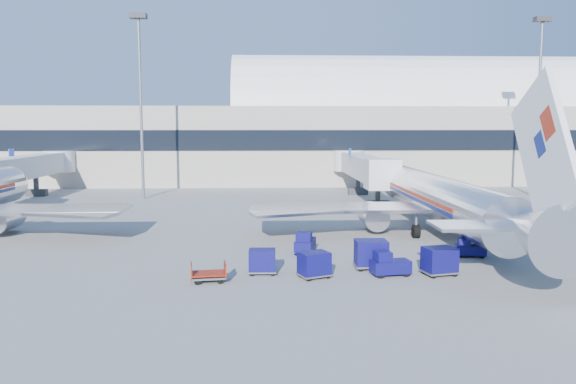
{
  "coord_description": "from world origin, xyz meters",
  "views": [
    {
      "loc": [
        -4.79,
        -40.56,
        8.9
      ],
      "look_at": [
        -2.84,
        6.0,
        3.51
      ],
      "focal_mm": 35.0,
      "sensor_mm": 36.0,
      "label": 1
    }
  ],
  "objects_px": {
    "mast_east": "(540,80)",
    "cart_solo_far": "(556,250)",
    "airliner_main": "(445,200)",
    "tug_right": "(469,248)",
    "tug_lead": "(389,264)",
    "cart_open_red": "(209,275)",
    "cart_train_c": "(262,261)",
    "jetbridge_near": "(361,166)",
    "cart_solo_near": "(439,260)",
    "barrier_near": "(554,235)",
    "cart_train_b": "(314,264)",
    "cart_train_a": "(371,254)",
    "tug_left": "(305,243)",
    "mast_west": "(140,79)",
    "jetbridge_mid": "(28,167)"
  },
  "relations": [
    {
      "from": "mast_east",
      "to": "cart_solo_far",
      "type": "bearing_deg",
      "value": -113.96
    },
    {
      "from": "airliner_main",
      "to": "tug_right",
      "type": "xyz_separation_m",
      "value": [
        -0.68,
        -7.6,
        -2.33
      ]
    },
    {
      "from": "mast_east",
      "to": "tug_lead",
      "type": "relative_size",
      "value": 9.1
    },
    {
      "from": "tug_right",
      "to": "cart_open_red",
      "type": "relative_size",
      "value": 0.97
    },
    {
      "from": "cart_train_c",
      "to": "cart_solo_far",
      "type": "relative_size",
      "value": 0.81
    },
    {
      "from": "jetbridge_near",
      "to": "tug_lead",
      "type": "relative_size",
      "value": 11.08
    },
    {
      "from": "airliner_main",
      "to": "cart_solo_near",
      "type": "relative_size",
      "value": 16.76
    },
    {
      "from": "barrier_near",
      "to": "cart_train_b",
      "type": "bearing_deg",
      "value": -153.04
    },
    {
      "from": "cart_solo_far",
      "to": "tug_right",
      "type": "bearing_deg",
      "value": -176.18
    },
    {
      "from": "cart_train_a",
      "to": "cart_train_b",
      "type": "bearing_deg",
      "value": -152.9
    },
    {
      "from": "mast_east",
      "to": "barrier_near",
      "type": "bearing_deg",
      "value": -113.2
    },
    {
      "from": "barrier_near",
      "to": "cart_open_red",
      "type": "xyz_separation_m",
      "value": [
        -26.04,
        -10.73,
        -0.06
      ]
    },
    {
      "from": "tug_right",
      "to": "cart_train_c",
      "type": "distance_m",
      "value": 14.82
    },
    {
      "from": "barrier_near",
      "to": "cart_open_red",
      "type": "relative_size",
      "value": 1.37
    },
    {
      "from": "cart_open_red",
      "to": "tug_left",
      "type": "bearing_deg",
      "value": 41.9
    },
    {
      "from": "tug_left",
      "to": "cart_solo_far",
      "type": "relative_size",
      "value": 1.23
    },
    {
      "from": "mast_west",
      "to": "cart_solo_far",
      "type": "bearing_deg",
      "value": -45.31
    },
    {
      "from": "jetbridge_mid",
      "to": "tug_lead",
      "type": "distance_m",
      "value": 53.62
    },
    {
      "from": "tug_lead",
      "to": "cart_open_red",
      "type": "xyz_separation_m",
      "value": [
        -10.71,
        -0.93,
        -0.3
      ]
    },
    {
      "from": "cart_train_b",
      "to": "airliner_main",
      "type": "bearing_deg",
      "value": 23.33
    },
    {
      "from": "airliner_main",
      "to": "tug_left",
      "type": "distance_m",
      "value": 13.61
    },
    {
      "from": "mast_east",
      "to": "tug_left",
      "type": "height_order",
      "value": "mast_east"
    },
    {
      "from": "barrier_near",
      "to": "cart_solo_near",
      "type": "height_order",
      "value": "cart_solo_near"
    },
    {
      "from": "cart_open_red",
      "to": "cart_train_a",
      "type": "bearing_deg",
      "value": 6.9
    },
    {
      "from": "jetbridge_near",
      "to": "mast_west",
      "type": "distance_m",
      "value": 29.67
    },
    {
      "from": "airliner_main",
      "to": "jetbridge_mid",
      "type": "height_order",
      "value": "airliner_main"
    },
    {
      "from": "cart_train_a",
      "to": "cart_train_c",
      "type": "height_order",
      "value": "cart_train_a"
    },
    {
      "from": "jetbridge_mid",
      "to": "mast_west",
      "type": "height_order",
      "value": "mast_west"
    },
    {
      "from": "tug_lead",
      "to": "cart_open_red",
      "type": "bearing_deg",
      "value": 175.02
    },
    {
      "from": "mast_east",
      "to": "jetbridge_mid",
      "type": "bearing_deg",
      "value": 179.28
    },
    {
      "from": "tug_lead",
      "to": "cart_train_c",
      "type": "xyz_separation_m",
      "value": [
        -7.63,
        0.73,
        0.11
      ]
    },
    {
      "from": "cart_open_red",
      "to": "jetbridge_near",
      "type": "bearing_deg",
      "value": 60.71
    },
    {
      "from": "airliner_main",
      "to": "barrier_near",
      "type": "height_order",
      "value": "airliner_main"
    },
    {
      "from": "cart_train_a",
      "to": "cart_solo_far",
      "type": "distance_m",
      "value": 12.66
    },
    {
      "from": "airliner_main",
      "to": "cart_solo_far",
      "type": "xyz_separation_m",
      "value": [
        4.5,
        -9.38,
        -2.1
      ]
    },
    {
      "from": "tug_right",
      "to": "cart_train_b",
      "type": "height_order",
      "value": "cart_train_b"
    },
    {
      "from": "tug_lead",
      "to": "cart_train_c",
      "type": "distance_m",
      "value": 7.66
    },
    {
      "from": "cart_train_c",
      "to": "tug_lead",
      "type": "bearing_deg",
      "value": -4.4
    },
    {
      "from": "barrier_near",
      "to": "cart_train_b",
      "type": "xyz_separation_m",
      "value": [
        -19.87,
        -10.11,
        0.38
      ]
    },
    {
      "from": "jetbridge_mid",
      "to": "cart_train_a",
      "type": "distance_m",
      "value": 51.89
    },
    {
      "from": "mast_east",
      "to": "cart_train_c",
      "type": "bearing_deg",
      "value": -133.32
    },
    {
      "from": "jetbridge_mid",
      "to": "tug_lead",
      "type": "relative_size",
      "value": 11.08
    },
    {
      "from": "mast_east",
      "to": "tug_left",
      "type": "bearing_deg",
      "value": -135.34
    },
    {
      "from": "airliner_main",
      "to": "barrier_near",
      "type": "xyz_separation_m",
      "value": [
        8.0,
        -2.51,
        -2.48
      ]
    },
    {
      "from": "mast_east",
      "to": "cart_open_red",
      "type": "distance_m",
      "value": 56.17
    },
    {
      "from": "cart_train_c",
      "to": "cart_solo_near",
      "type": "bearing_deg",
      "value": -2.95
    },
    {
      "from": "airliner_main",
      "to": "mast_west",
      "type": "distance_m",
      "value": 41.12
    },
    {
      "from": "jetbridge_mid",
      "to": "tug_right",
      "type": "relative_size",
      "value": 12.86
    },
    {
      "from": "tug_left",
      "to": "cart_solo_near",
      "type": "xyz_separation_m",
      "value": [
        7.71,
        -6.23,
        0.19
      ]
    },
    {
      "from": "tug_right",
      "to": "cart_solo_far",
      "type": "bearing_deg",
      "value": -9.78
    }
  ]
}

